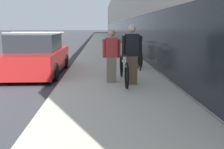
% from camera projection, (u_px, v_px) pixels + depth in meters
% --- Properties ---
extents(sidewalk_slab, '(3.35, 70.00, 0.12)m').
position_uv_depth(sidewalk_slab, '(104.00, 43.00, 25.74)').
color(sidewalk_slab, '#BCB5A5').
rests_on(sidewalk_slab, ground).
extents(storefront_facade, '(10.01, 70.00, 6.68)m').
position_uv_depth(storefront_facade, '(153.00, 14.00, 33.28)').
color(storefront_facade, '#BCB7AD').
rests_on(storefront_facade, ground).
extents(tandem_bicycle, '(0.52, 2.41, 0.90)m').
position_uv_depth(tandem_bicycle, '(124.00, 69.00, 7.48)').
color(tandem_bicycle, black).
rests_on(tandem_bicycle, sidewalk_slab).
extents(person_rider, '(0.58, 0.23, 1.70)m').
position_uv_depth(person_rider, '(132.00, 55.00, 7.11)').
color(person_rider, brown).
rests_on(person_rider, sidewalk_slab).
extents(person_bystander, '(0.53, 0.21, 1.56)m').
position_uv_depth(person_bystander, '(111.00, 56.00, 7.38)').
color(person_bystander, '#756B5B').
rests_on(person_bystander, sidewalk_slab).
extents(bike_rack_hoop, '(0.05, 0.60, 0.84)m').
position_uv_depth(bike_rack_hoop, '(139.00, 56.00, 9.55)').
color(bike_rack_hoop, black).
rests_on(bike_rack_hoop, sidewalk_slab).
extents(cruiser_bike_nearest, '(0.52, 1.89, 0.94)m').
position_uv_depth(cruiser_bike_nearest, '(138.00, 57.00, 10.50)').
color(cruiser_bike_nearest, black).
rests_on(cruiser_bike_nearest, sidewalk_slab).
extents(cruiser_bike_middle, '(0.52, 1.66, 0.88)m').
position_uv_depth(cruiser_bike_middle, '(130.00, 51.00, 13.05)').
color(cruiser_bike_middle, black).
rests_on(cruiser_bike_middle, sidewalk_slab).
extents(parked_sedan_curbside, '(2.00, 4.25, 1.56)m').
position_uv_depth(parked_sedan_curbside, '(36.00, 56.00, 9.32)').
color(parked_sedan_curbside, maroon).
rests_on(parked_sedan_curbside, ground).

